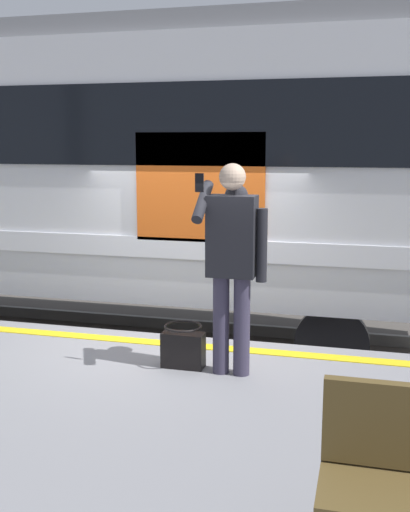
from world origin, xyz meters
TOP-DOWN VIEW (x-y plane):
  - ground_plane at (0.00, 0.00)m, footprint 24.44×24.44m
  - platform at (0.00, 2.16)m, footprint 12.13×4.32m
  - safety_line at (0.00, 0.30)m, footprint 11.89×0.16m
  - track_rail_near at (0.00, -1.43)m, footprint 15.77×0.08m
  - track_rail_far at (0.00, -2.86)m, footprint 15.77×0.08m
  - train_carriage at (1.67, -2.14)m, footprint 9.88×2.82m
  - passenger at (-0.79, 0.90)m, footprint 0.57×0.55m
  - handbag at (-0.34, 0.87)m, footprint 0.37×0.34m

SIDE VIEW (x-z plane):
  - ground_plane at x=0.00m, z-range 0.00..0.00m
  - track_rail_near at x=0.00m, z-range 0.00..0.16m
  - track_rail_far at x=0.00m, z-range 0.00..0.16m
  - platform at x=0.00m, z-range 0.00..0.86m
  - safety_line at x=0.00m, z-range 0.86..0.87m
  - handbag at x=-0.34m, z-range 0.85..1.23m
  - passenger at x=-0.79m, z-range 1.02..2.82m
  - train_carriage at x=1.67m, z-range 0.54..4.63m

